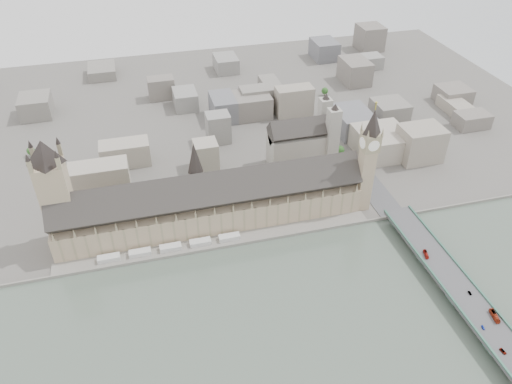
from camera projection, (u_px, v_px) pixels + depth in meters
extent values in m
plane|color=#595651|center=(216.00, 237.00, 429.96)|extent=(900.00, 900.00, 0.00)
cube|color=slate|center=(220.00, 248.00, 417.38)|extent=(600.00, 1.50, 3.00)
cube|color=slate|center=(218.00, 242.00, 423.52)|extent=(270.00, 15.00, 2.00)
cube|color=silver|center=(109.00, 258.00, 403.55)|extent=(18.00, 7.00, 4.00)
cube|color=silver|center=(140.00, 253.00, 408.72)|extent=(18.00, 7.00, 4.00)
cube|color=silver|center=(171.00, 247.00, 413.88)|extent=(18.00, 7.00, 4.00)
cube|color=silver|center=(200.00, 242.00, 419.04)|extent=(18.00, 7.00, 4.00)
cube|color=silver|center=(229.00, 237.00, 424.21)|extent=(18.00, 7.00, 4.00)
cube|color=tan|center=(211.00, 212.00, 438.19)|extent=(265.00, 40.00, 25.00)
cube|color=#312E2B|center=(210.00, 191.00, 424.85)|extent=(265.00, 40.73, 40.73)
cube|color=tan|center=(364.00, 180.00, 446.40)|extent=(12.00, 12.00, 62.00)
cube|color=tan|center=(370.00, 142.00, 423.38)|extent=(14.00, 14.00, 16.00)
cylinder|color=white|center=(378.00, 141.00, 424.86)|extent=(0.60, 10.00, 10.00)
cylinder|color=white|center=(362.00, 143.00, 421.89)|extent=(0.60, 10.00, 10.00)
cylinder|color=white|center=(367.00, 138.00, 428.99)|extent=(10.00, 0.60, 10.00)
cylinder|color=white|center=(374.00, 146.00, 417.76)|extent=(10.00, 0.60, 10.00)
cone|color=black|center=(373.00, 122.00, 412.16)|extent=(17.00, 17.00, 22.00)
cylinder|color=gold|center=(376.00, 107.00, 403.89)|extent=(1.00, 1.00, 6.00)
sphere|color=gold|center=(376.00, 103.00, 401.82)|extent=(2.00, 2.00, 2.00)
cone|color=tan|center=(376.00, 125.00, 422.70)|extent=(2.40, 2.40, 8.00)
cone|color=tan|center=(362.00, 127.00, 420.02)|extent=(2.40, 2.40, 8.00)
cone|color=tan|center=(383.00, 132.00, 412.56)|extent=(2.40, 2.40, 8.00)
cone|color=tan|center=(368.00, 134.00, 409.88)|extent=(2.40, 2.40, 8.00)
cube|color=tan|center=(59.00, 205.00, 401.43)|extent=(23.00, 23.00, 80.00)
cone|color=black|center=(43.00, 152.00, 371.91)|extent=(30.00, 30.00, 20.00)
cylinder|color=tan|center=(197.00, 182.00, 422.79)|extent=(12.00, 12.00, 20.00)
cone|color=black|center=(194.00, 158.00, 408.62)|extent=(13.00, 13.00, 28.00)
cube|color=#474749|center=(440.00, 269.00, 392.13)|extent=(25.00, 325.00, 10.25)
cube|color=#9A968A|center=(297.00, 149.00, 515.73)|extent=(60.00, 28.00, 34.00)
cube|color=#312E2B|center=(299.00, 130.00, 502.74)|extent=(60.00, 28.28, 28.28)
cube|color=#9A968A|center=(323.00, 127.00, 522.85)|extent=(12.00, 12.00, 64.00)
cube|color=#9A968A|center=(332.00, 138.00, 504.12)|extent=(12.00, 12.00, 64.00)
imported|color=#AF1D14|center=(426.00, 254.00, 396.36)|extent=(4.82, 9.83, 2.67)
imported|color=#9F2C13|center=(495.00, 316.00, 345.85)|extent=(4.82, 12.18, 3.31)
imported|color=#1A33A9|center=(483.00, 327.00, 339.04)|extent=(2.23, 3.95, 1.27)
imported|color=gray|center=(470.00, 293.00, 364.17)|extent=(1.63, 3.94, 1.27)
imported|color=gray|center=(503.00, 351.00, 323.58)|extent=(2.98, 5.24, 1.38)
imported|color=gray|center=(368.00, 163.00, 505.11)|extent=(2.73, 5.36, 1.49)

